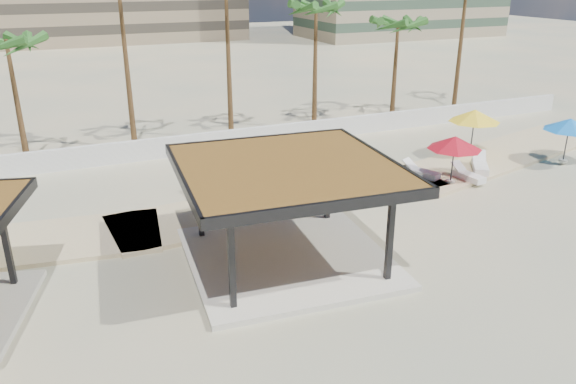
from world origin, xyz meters
name	(u,v)px	position (x,y,z in m)	size (l,w,h in m)	color
ground	(317,284)	(0.00, 0.00, 0.00)	(200.00, 200.00, 0.00)	#CBB286
promenade	(283,196)	(2.00, 7.67, 0.06)	(44.45, 7.97, 0.24)	#C6B284
boundary_wall	(195,144)	(0.00, 16.00, 0.60)	(56.00, 0.30, 1.20)	silver
pavilion_central	(287,204)	(-0.26, 1.95, 2.24)	(8.02, 8.02, 3.76)	beige
umbrella_c	(455,143)	(10.27, 5.80, 2.21)	(3.23, 3.23, 2.37)	beige
umbrella_d	(570,125)	(18.11, 5.98, 2.26)	(3.33, 3.33, 2.42)	beige
umbrella_e	(475,116)	(14.40, 9.20, 2.38)	(3.46, 3.46, 2.56)	beige
lounger_a	(200,191)	(-1.59, 9.15, 0.36)	(0.89, 1.99, 0.73)	silver
lounger_b	(468,176)	(11.36, 5.84, 0.35)	(0.83, 1.96, 0.72)	silver
lounger_c	(421,173)	(9.48, 7.17, 0.36)	(1.37, 2.03, 0.74)	silver
lounger_d	(480,166)	(12.91, 6.71, 0.38)	(1.81, 2.14, 0.81)	silver
palm_c	(7,47)	(-9.00, 18.10, 6.29)	(3.00, 3.00, 7.35)	brown
palm_f	(316,13)	(9.00, 18.60, 7.48)	(3.00, 3.00, 8.61)	brown
palm_g	(398,28)	(15.00, 18.20, 6.40)	(3.00, 3.00, 7.46)	brown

